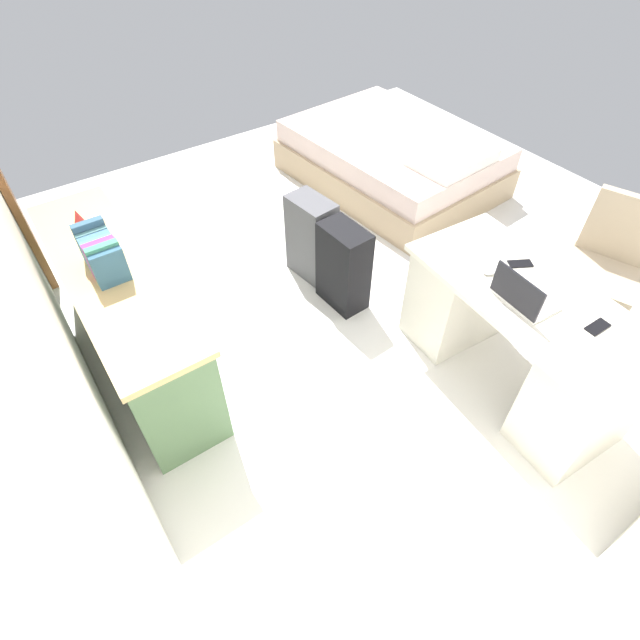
# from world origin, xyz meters

# --- Properties ---
(ground_plane) EXTENTS (5.58, 5.58, 0.00)m
(ground_plane) POSITION_xyz_m (0.00, 0.00, 0.00)
(ground_plane) COLOR silver
(desk) EXTENTS (1.48, 0.76, 0.72)m
(desk) POSITION_xyz_m (-1.22, -0.18, 0.38)
(desk) COLOR silver
(desk) RESTS_ON ground_plane
(office_chair) EXTENTS (0.59, 0.59, 0.94)m
(office_chair) POSITION_xyz_m (-1.18, -1.02, 0.42)
(office_chair) COLOR black
(office_chair) RESTS_ON ground_plane
(credenza) EXTENTS (1.80, 0.48, 0.76)m
(credenza) POSITION_xyz_m (0.27, 1.65, 0.38)
(credenza) COLOR #4C6B47
(credenza) RESTS_ON ground_plane
(bed) EXTENTS (2.00, 1.54, 0.58)m
(bed) POSITION_xyz_m (1.02, -1.16, 0.24)
(bed) COLOR tan
(bed) RESTS_ON ground_plane
(suitcase_black) EXTENTS (0.37, 0.24, 0.64)m
(suitcase_black) POSITION_xyz_m (-0.06, 0.23, 0.32)
(suitcase_black) COLOR black
(suitcase_black) RESTS_ON ground_plane
(suitcase_spare_grey) EXTENTS (0.38, 0.26, 0.65)m
(suitcase_spare_grey) POSITION_xyz_m (0.34, 0.23, 0.32)
(suitcase_spare_grey) COLOR #4C4C51
(suitcase_spare_grey) RESTS_ON ground_plane
(laptop) EXTENTS (0.33, 0.24, 0.21)m
(laptop) POSITION_xyz_m (-1.21, -0.06, 0.77)
(laptop) COLOR silver
(laptop) RESTS_ON desk
(computer_mouse) EXTENTS (0.07, 0.10, 0.03)m
(computer_mouse) POSITION_xyz_m (-0.95, -0.12, 0.74)
(computer_mouse) COLOR white
(computer_mouse) RESTS_ON desk
(cell_phone_near_laptop) EXTENTS (0.07, 0.14, 0.01)m
(cell_phone_near_laptop) POSITION_xyz_m (-1.55, -0.24, 0.73)
(cell_phone_near_laptop) COLOR black
(cell_phone_near_laptop) RESTS_ON desk
(cell_phone_by_mouse) EXTENTS (0.12, 0.15, 0.01)m
(cell_phone_by_mouse) POSITION_xyz_m (-1.00, -0.32, 0.73)
(cell_phone_by_mouse) COLOR black
(cell_phone_by_mouse) RESTS_ON desk
(book_row) EXTENTS (0.32, 0.17, 0.24)m
(book_row) POSITION_xyz_m (0.26, 1.65, 0.87)
(book_row) COLOR #2F5976
(book_row) RESTS_ON credenza
(figurine_small) EXTENTS (0.08, 0.08, 0.11)m
(figurine_small) POSITION_xyz_m (0.77, 1.65, 0.82)
(figurine_small) COLOR red
(figurine_small) RESTS_ON credenza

